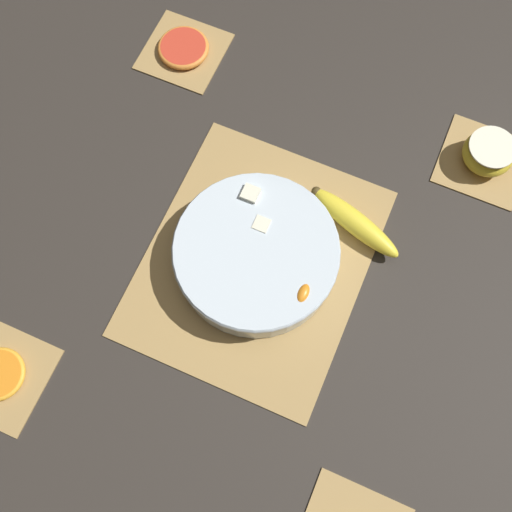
{
  "coord_description": "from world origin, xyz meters",
  "views": [
    {
      "loc": [
        0.29,
        0.13,
        0.95
      ],
      "look_at": [
        0.0,
        0.0,
        0.03
      ],
      "focal_mm": 42.0,
      "sensor_mm": 36.0,
      "label": 1
    }
  ],
  "objects_px": {
    "grapefruit_slice": "(183,48)",
    "whole_banana": "(355,222)",
    "fruit_salad_bowl": "(256,254)",
    "apple_half": "(488,153)"
  },
  "relations": [
    {
      "from": "whole_banana",
      "to": "grapefruit_slice",
      "type": "distance_m",
      "value": 0.47
    },
    {
      "from": "apple_half",
      "to": "grapefruit_slice",
      "type": "distance_m",
      "value": 0.59
    },
    {
      "from": "whole_banana",
      "to": "grapefruit_slice",
      "type": "relative_size",
      "value": 1.87
    },
    {
      "from": "fruit_salad_bowl",
      "to": "apple_half",
      "type": "distance_m",
      "value": 0.44
    },
    {
      "from": "whole_banana",
      "to": "apple_half",
      "type": "xyz_separation_m",
      "value": [
        -0.21,
        0.17,
        0.01
      ]
    },
    {
      "from": "whole_banana",
      "to": "apple_half",
      "type": "bearing_deg",
      "value": 141.39
    },
    {
      "from": "apple_half",
      "to": "grapefruit_slice",
      "type": "height_order",
      "value": "apple_half"
    },
    {
      "from": "grapefruit_slice",
      "to": "whole_banana",
      "type": "bearing_deg",
      "value": 63.48
    },
    {
      "from": "whole_banana",
      "to": "apple_half",
      "type": "height_order",
      "value": "apple_half"
    },
    {
      "from": "fruit_salad_bowl",
      "to": "apple_half",
      "type": "bearing_deg",
      "value": 138.5
    }
  ]
}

